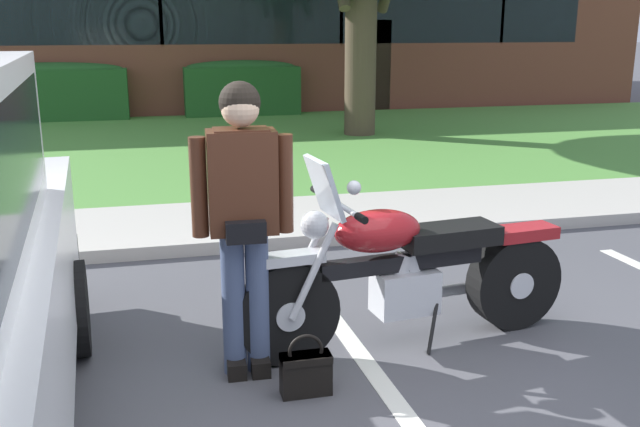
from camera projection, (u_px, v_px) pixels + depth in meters
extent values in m
cube|color=#B7B2A8|center=(279.00, 241.00, 6.57)|extent=(60.00, 0.20, 0.12)
cube|color=#B7B2A8|center=(265.00, 219.00, 7.37)|extent=(60.00, 1.50, 0.08)
cube|color=#518E3D|center=(218.00, 146.00, 11.89)|extent=(60.00, 8.13, 0.06)
cube|color=silver|center=(402.00, 410.00, 3.79)|extent=(0.26, 4.40, 0.01)
cylinder|color=black|center=(288.00, 314.00, 4.25)|extent=(0.65, 0.17, 0.64)
cylinder|color=silver|center=(288.00, 314.00, 4.25)|extent=(0.19, 0.14, 0.18)
cylinder|color=black|center=(514.00, 281.00, 4.79)|extent=(0.66, 0.25, 0.64)
cylinder|color=silver|center=(514.00, 281.00, 4.79)|extent=(0.20, 0.22, 0.18)
cube|color=silver|center=(287.00, 258.00, 4.16)|extent=(0.45, 0.19, 0.06)
cube|color=maroon|center=(524.00, 232.00, 4.72)|extent=(0.46, 0.25, 0.08)
cylinder|color=silver|center=(314.00, 271.00, 4.16)|extent=(0.31, 0.08, 0.58)
cylinder|color=silver|center=(305.00, 263.00, 4.30)|extent=(0.31, 0.08, 0.58)
sphere|color=silver|center=(315.00, 225.00, 4.17)|extent=(0.17, 0.17, 0.17)
cylinder|color=silver|center=(337.00, 203.00, 4.19)|extent=(0.12, 0.72, 0.03)
cylinder|color=black|center=(361.00, 218.00, 3.86)|extent=(0.06, 0.10, 0.04)
cylinder|color=black|center=(316.00, 190.00, 4.52)|extent=(0.06, 0.10, 0.04)
sphere|color=silver|center=(354.00, 188.00, 3.87)|extent=(0.08, 0.08, 0.08)
sphere|color=silver|center=(316.00, 167.00, 4.41)|extent=(0.08, 0.08, 0.08)
cube|color=#B2BCC6|center=(324.00, 188.00, 4.14)|extent=(0.18, 0.37, 0.35)
cube|color=black|center=(402.00, 262.00, 4.44)|extent=(1.10, 0.23, 0.10)
ellipsoid|color=maroon|center=(378.00, 231.00, 4.33)|extent=(0.59, 0.38, 0.26)
cube|color=black|center=(449.00, 235.00, 4.52)|extent=(0.67, 0.35, 0.12)
cube|color=silver|center=(405.00, 291.00, 4.51)|extent=(0.43, 0.28, 0.28)
cylinder|color=silver|center=(401.00, 268.00, 4.45)|extent=(0.19, 0.14, 0.21)
cylinder|color=silver|center=(410.00, 267.00, 4.48)|extent=(0.19, 0.14, 0.21)
cylinder|color=silver|center=(444.00, 291.00, 4.78)|extent=(0.61, 0.15, 0.08)
cylinder|color=silver|center=(470.00, 287.00, 4.85)|extent=(0.61, 0.15, 0.08)
cylinder|color=black|center=(433.00, 329.00, 4.46)|extent=(0.11, 0.13, 0.30)
cube|color=black|center=(260.00, 363.00, 4.23)|extent=(0.12, 0.24, 0.10)
cube|color=black|center=(236.00, 365.00, 4.20)|extent=(0.12, 0.24, 0.10)
cylinder|color=#47567A|center=(258.00, 302.00, 4.15)|extent=(0.14, 0.14, 0.86)
cylinder|color=#47567A|center=(234.00, 304.00, 4.12)|extent=(0.14, 0.14, 0.86)
cube|color=#4C2819|center=(242.00, 182.00, 3.95)|extent=(0.39, 0.23, 0.58)
cube|color=#4C2819|center=(241.00, 134.00, 3.88)|extent=(0.31, 0.21, 0.06)
sphere|color=beige|center=(240.00, 108.00, 3.84)|extent=(0.21, 0.21, 0.21)
sphere|color=black|center=(240.00, 102.00, 3.85)|extent=(0.23, 0.23, 0.23)
cube|color=black|center=(246.00, 232.00, 3.89)|extent=(0.22, 0.11, 0.12)
cylinder|color=#4C2819|center=(285.00, 184.00, 4.00)|extent=(0.09, 0.09, 0.56)
cylinder|color=#4C2819|center=(199.00, 187.00, 3.91)|extent=(0.09, 0.09, 0.56)
cube|color=black|center=(306.00, 374.00, 3.94)|extent=(0.28, 0.12, 0.24)
cube|color=black|center=(306.00, 358.00, 3.91)|extent=(0.28, 0.13, 0.04)
torus|color=black|center=(306.00, 351.00, 3.90)|extent=(0.20, 0.02, 0.20)
cube|color=black|center=(10.00, 173.00, 2.57)|extent=(0.23, 2.72, 0.55)
cylinder|color=black|center=(68.00, 310.00, 4.37)|extent=(0.28, 0.62, 0.60)
cylinder|color=#4C3D2D|center=(360.00, 59.00, 12.62)|extent=(0.56, 0.56, 2.82)
cube|color=#235623|center=(52.00, 96.00, 14.84)|extent=(3.10, 0.90, 1.10)
ellipsoid|color=#235623|center=(49.00, 69.00, 14.70)|extent=(2.95, 0.84, 0.28)
cube|color=#235623|center=(242.00, 92.00, 15.75)|extent=(2.51, 0.90, 1.10)
ellipsoid|color=#235623|center=(241.00, 67.00, 15.60)|extent=(2.38, 0.84, 0.28)
cube|color=brown|center=(157.00, 27.00, 20.19)|extent=(23.51, 10.66, 3.86)
cube|color=#1E282D|center=(161.00, 18.00, 15.17)|extent=(19.98, 0.06, 1.10)
cube|color=brown|center=(161.00, 18.00, 15.16)|extent=(0.08, 0.04, 1.20)
cube|color=brown|center=(341.00, 19.00, 16.07)|extent=(0.08, 0.04, 1.20)
cube|color=brown|center=(502.00, 19.00, 16.98)|extent=(0.08, 0.04, 1.20)
cube|color=#473323|center=(370.00, 66.00, 16.53)|extent=(1.00, 0.08, 2.10)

